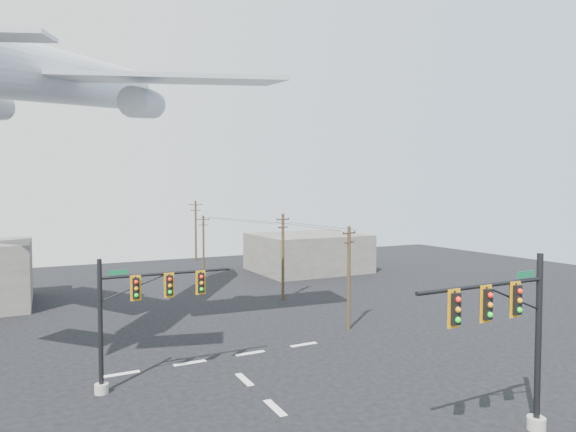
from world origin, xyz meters
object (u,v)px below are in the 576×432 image
signal_mast_near (513,337)px  airliner (64,79)px  signal_mast_far (136,314)px  utility_pole_c (203,244)px  utility_pole_d (196,229)px  utility_pole_b (283,255)px  utility_pole_a (349,276)px

signal_mast_near → airliner: airliner is taller
signal_mast_near → signal_mast_far: (-13.11, 12.85, -0.40)m
utility_pole_c → signal_mast_far: bearing=-92.4°
airliner → utility_pole_d: bearing=2.8°
utility_pole_b → utility_pole_c: bearing=79.7°
signal_mast_near → signal_mast_far: bearing=135.6°
utility_pole_b → utility_pole_c: utility_pole_b is taller
utility_pole_b → airliner: airliner is taller
utility_pole_a → utility_pole_c: (-2.56, 29.18, -0.13)m
signal_mast_near → airliner: bearing=123.4°
utility_pole_c → airliner: (-16.70, -22.06, 14.45)m
utility_pole_c → airliner: size_ratio=0.25×
signal_mast_far → airliner: airliner is taller
utility_pole_b → utility_pole_a: bearing=-110.0°
signal_mast_near → utility_pole_d: 60.60m
signal_mast_far → utility_pole_b: 22.98m
signal_mast_far → airliner: bearing=104.0°
signal_mast_far → utility_pole_a: utility_pole_a is taller
utility_pole_d → airliner: (-19.81, -36.33, 13.54)m
utility_pole_d → airliner: size_ratio=0.31×
signal_mast_far → utility_pole_a: (16.44, 4.17, 0.15)m
utility_pole_a → utility_pole_c: 29.29m
utility_pole_b → utility_pole_d: (0.38, 31.74, 0.48)m
utility_pole_a → utility_pole_c: utility_pole_a is taller
utility_pole_c → signal_mast_near: bearing=-70.7°
signal_mast_near → utility_pole_c: 46.21m
airliner → utility_pole_a: bearing=-78.8°
utility_pole_a → utility_pole_d: 43.46m
utility_pole_a → utility_pole_b: utility_pole_b is taller
utility_pole_a → utility_pole_c: size_ratio=1.03×
utility_pole_d → airliner: 43.54m
utility_pole_a → utility_pole_d: (0.55, 43.45, 0.77)m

